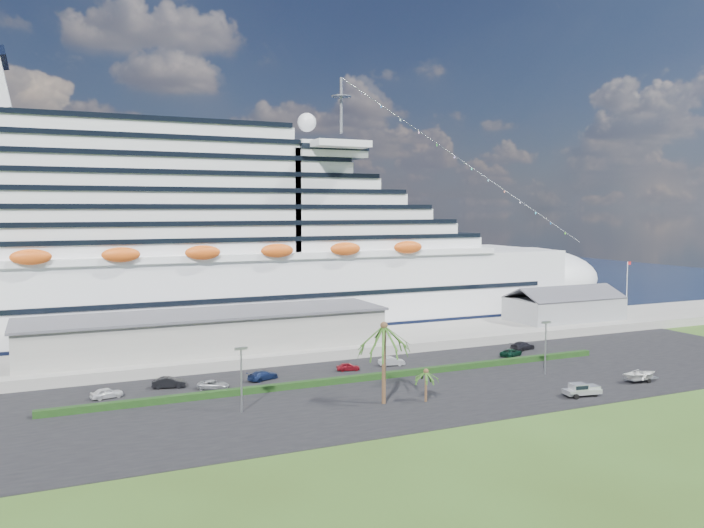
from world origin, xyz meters
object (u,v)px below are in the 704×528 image
cruise_ship (198,253)px  boat_trailer (642,374)px  parked_car_3 (263,375)px  pickup_truck (581,389)px

cruise_ship → boat_trailer: 84.80m
cruise_ship → boat_trailer: (51.34, -65.72, -15.40)m
parked_car_3 → cruise_ship: bearing=-20.8°
cruise_ship → pickup_truck: (37.64, -68.07, -15.57)m
pickup_truck → boat_trailer: bearing=9.7°
parked_car_3 → pickup_truck: size_ratio=0.91×
parked_car_3 → pickup_truck: pickup_truck is taller
parked_car_3 → boat_trailer: bearing=-137.4°
pickup_truck → parked_car_3: bearing=144.3°
pickup_truck → boat_trailer: 13.90m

